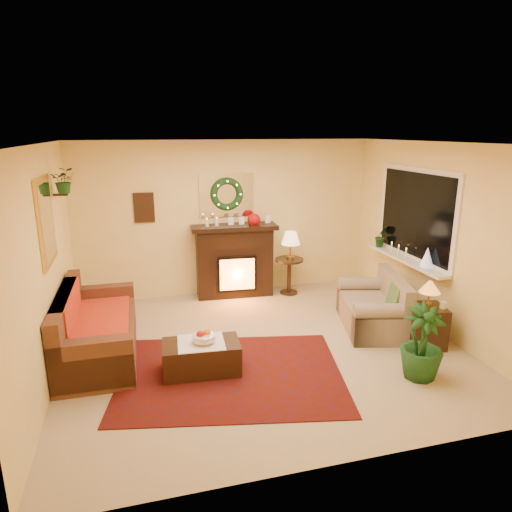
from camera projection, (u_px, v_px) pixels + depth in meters
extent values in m
plane|color=beige|center=(263.00, 347.00, 5.97)|extent=(5.00, 5.00, 0.00)
plane|color=white|center=(264.00, 143.00, 5.27)|extent=(5.00, 5.00, 0.00)
plane|color=#EFD88C|center=(227.00, 219.00, 7.71)|extent=(5.00, 5.00, 0.00)
plane|color=#EFD88C|center=(343.00, 324.00, 3.53)|extent=(5.00, 5.00, 0.00)
plane|color=#EFD88C|center=(44.00, 267.00, 4.99)|extent=(4.50, 4.50, 0.00)
plane|color=#EFD88C|center=(438.00, 239.00, 6.25)|extent=(4.50, 4.50, 0.00)
cube|color=#531607|center=(231.00, 374.00, 5.31)|extent=(2.88, 2.38, 0.01)
cube|color=#4E3827|center=(98.00, 322.00, 5.69)|extent=(0.89, 1.99, 0.85)
cube|color=red|center=(96.00, 317.00, 5.80)|extent=(0.81, 1.31, 0.02)
cube|color=black|center=(234.00, 264.00, 7.74)|extent=(1.29, 0.48, 1.16)
sphere|color=#B70A0B|center=(254.00, 220.00, 7.60)|extent=(0.22, 0.22, 0.22)
cylinder|color=white|center=(207.00, 225.00, 7.41)|extent=(0.06, 0.06, 0.19)
cylinder|color=silver|center=(217.00, 224.00, 7.47)|extent=(0.06, 0.06, 0.19)
cube|color=white|center=(227.00, 195.00, 7.59)|extent=(0.92, 0.02, 0.72)
torus|color=#194719|center=(227.00, 194.00, 7.55)|extent=(0.55, 0.11, 0.55)
cube|color=#381E11|center=(144.00, 208.00, 7.29)|extent=(0.32, 0.03, 0.48)
cube|color=gold|center=(46.00, 221.00, 5.16)|extent=(0.03, 0.84, 1.00)
imported|color=#194719|center=(65.00, 193.00, 5.83)|extent=(0.33, 0.28, 0.36)
cube|color=tan|center=(372.00, 300.00, 6.48)|extent=(1.08, 1.47, 0.77)
cube|color=white|center=(416.00, 215.00, 6.69)|extent=(0.03, 1.86, 1.36)
cube|color=black|center=(415.00, 215.00, 6.69)|extent=(0.02, 1.70, 1.22)
cube|color=white|center=(405.00, 260.00, 6.85)|extent=(0.22, 1.86, 0.04)
cone|color=white|center=(427.00, 257.00, 6.36)|extent=(0.18, 0.18, 0.27)
imported|color=#1F4821|center=(381.00, 235.00, 7.45)|extent=(0.26, 0.21, 0.47)
cylinder|color=black|center=(289.00, 275.00, 7.87)|extent=(0.48, 0.48, 0.63)
cone|color=#E3B378|center=(291.00, 245.00, 7.70)|extent=(0.32, 0.32, 0.49)
cube|color=black|center=(425.00, 326.00, 5.96)|extent=(0.53, 0.53, 0.55)
cone|color=orange|center=(429.00, 292.00, 5.83)|extent=(0.27, 0.27, 0.40)
cube|color=#3C2714|center=(201.00, 356.00, 5.31)|extent=(0.92, 0.55, 0.37)
cylinder|color=silver|center=(204.00, 337.00, 5.23)|extent=(0.26, 0.26, 0.06)
imported|color=#204619|center=(422.00, 341.00, 5.14)|extent=(1.52, 1.52, 2.60)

